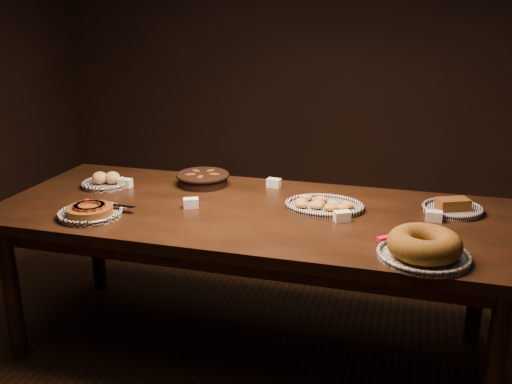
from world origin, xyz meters
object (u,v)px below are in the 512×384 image
(apple_tart_plate, at_px, (90,212))
(bundt_cake_plate, at_px, (424,247))
(madeleine_platter, at_px, (324,205))
(buffet_table, at_px, (250,224))

(apple_tart_plate, distance_m, bundt_cake_plate, 1.45)
(madeleine_platter, height_order, bundt_cake_plate, bundt_cake_plate)
(madeleine_platter, xyz_separation_m, bundt_cake_plate, (0.45, -0.45, 0.03))
(madeleine_platter, bearing_deg, buffet_table, -146.76)
(apple_tart_plate, bearing_deg, madeleine_platter, 8.49)
(apple_tart_plate, xyz_separation_m, madeleine_platter, (1.00, 0.39, -0.00))
(madeleine_platter, relative_size, bundt_cake_plate, 0.83)
(apple_tart_plate, relative_size, bundt_cake_plate, 0.73)
(buffet_table, xyz_separation_m, madeleine_platter, (0.33, 0.10, 0.09))
(buffet_table, bearing_deg, madeleine_platter, 17.12)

